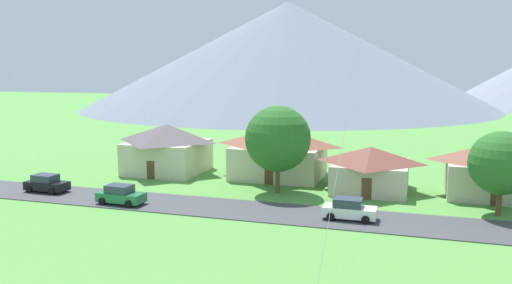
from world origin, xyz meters
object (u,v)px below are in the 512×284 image
at_px(tree_left_of_center, 278,139).
at_px(parked_car_black_west_end, 47,184).
at_px(house_left_center, 371,168).
at_px(parked_car_green_mid_west, 121,195).
at_px(house_rightmost, 279,152).
at_px(parked_car_white_mid_east, 349,209).
at_px(tree_near_left, 501,163).
at_px(house_right_center, 492,169).
at_px(house_leftmost, 167,147).

bearing_deg(tree_left_of_center, parked_car_black_west_end, -163.33).
relative_size(house_left_center, parked_car_green_mid_west, 1.84).
distance_m(parked_car_black_west_end, parked_car_green_mid_west, 9.47).
relative_size(house_rightmost, parked_car_white_mid_east, 2.42).
height_order(tree_near_left, parked_car_white_mid_east, tree_near_left).
height_order(house_right_center, parked_car_black_west_end, house_right_center).
xyz_separation_m(parked_car_black_west_end, parked_car_green_mid_west, (9.30, -1.77, 0.00)).
bearing_deg(house_leftmost, house_rightmost, 5.55).
height_order(house_leftmost, house_rightmost, house_leftmost).
bearing_deg(parked_car_black_west_end, parked_car_white_mid_east, -0.93).
xyz_separation_m(house_right_center, house_rightmost, (-21.27, 2.66, 0.20)).
bearing_deg(parked_car_white_mid_east, house_rightmost, 124.11).
distance_m(house_leftmost, parked_car_black_west_end, 14.21).
distance_m(house_left_center, house_right_center, 11.07).
distance_m(tree_near_left, tree_left_of_center, 19.35).
bearing_deg(tree_left_of_center, parked_car_green_mid_west, -145.99).
distance_m(house_right_center, tree_left_of_center, 20.15).
relative_size(house_leftmost, tree_near_left, 1.26).
relative_size(house_leftmost, tree_left_of_center, 1.04).
bearing_deg(house_leftmost, parked_car_black_west_end, -118.40).
bearing_deg(parked_car_black_west_end, house_leftmost, 61.60).
xyz_separation_m(tree_near_left, tree_left_of_center, (-19.23, 1.94, 0.94)).
xyz_separation_m(tree_near_left, parked_car_black_west_end, (-40.67, -4.48, -3.49)).
xyz_separation_m(house_left_center, tree_near_left, (10.81, -5.67, 2.10)).
relative_size(house_rightmost, tree_near_left, 1.47).
height_order(tree_near_left, tree_left_of_center, tree_left_of_center).
relative_size(parked_car_green_mid_west, parked_car_white_mid_east, 1.02).
bearing_deg(parked_car_white_mid_east, house_right_center, 44.30).
bearing_deg(parked_car_green_mid_west, tree_left_of_center, 34.01).
relative_size(house_left_center, house_rightmost, 0.77).
relative_size(tree_left_of_center, parked_car_white_mid_east, 2.01).
bearing_deg(house_left_center, parked_car_white_mid_east, -93.67).
xyz_separation_m(house_leftmost, tree_left_of_center, (14.75, -5.95, 2.41)).
relative_size(tree_near_left, parked_car_white_mid_east, 1.65).
bearing_deg(house_rightmost, house_right_center, -7.14).
distance_m(tree_left_of_center, parked_car_green_mid_west, 15.30).
distance_m(tree_left_of_center, parked_car_black_west_end, 22.81).
height_order(parked_car_green_mid_west, parked_car_white_mid_east, same).
bearing_deg(parked_car_black_west_end, tree_near_left, 6.28).
bearing_deg(house_left_center, tree_near_left, -27.67).
xyz_separation_m(parked_car_black_west_end, parked_car_white_mid_east, (29.17, -0.47, 0.00)).
bearing_deg(tree_near_left, parked_car_black_west_end, -173.72).
relative_size(house_right_center, tree_left_of_center, 1.02).
bearing_deg(house_rightmost, parked_car_black_west_end, -145.22).
relative_size(tree_near_left, tree_left_of_center, 0.82).
relative_size(house_leftmost, house_left_center, 1.12).
bearing_deg(tree_left_of_center, house_rightmost, 104.12).
bearing_deg(house_left_center, house_right_center, 4.23).
distance_m(house_right_center, tree_near_left, 6.72).
bearing_deg(tree_left_of_center, house_leftmost, 158.02).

